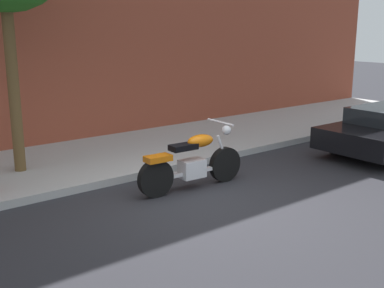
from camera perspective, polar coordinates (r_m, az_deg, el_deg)
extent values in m
plane|color=#28282D|center=(7.89, 1.19, -6.98)|extent=(60.00, 60.00, 0.00)
cube|color=#A9A9A9|center=(10.51, -10.36, -1.53)|extent=(22.71, 3.21, 0.14)
cylinder|color=black|center=(8.94, 3.86, -2.38)|extent=(0.64, 0.16, 0.64)
cylinder|color=black|center=(8.12, -4.25, -4.04)|extent=(0.64, 0.16, 0.64)
cube|color=silver|center=(8.49, 0.00, -2.85)|extent=(0.45, 0.30, 0.32)
cube|color=silver|center=(8.51, 0.00, -3.31)|extent=(1.33, 0.15, 0.06)
ellipsoid|color=#D1660C|center=(8.48, 0.99, 0.38)|extent=(0.53, 0.29, 0.22)
cube|color=black|center=(8.29, -1.02, -0.35)|extent=(0.49, 0.27, 0.10)
cube|color=#D1660C|center=(8.05, -3.99, -1.68)|extent=(0.45, 0.26, 0.10)
cylinder|color=silver|center=(8.83, 3.58, -0.70)|extent=(0.27, 0.06, 0.58)
cylinder|color=silver|center=(8.68, 3.32, 2.56)|extent=(0.07, 0.70, 0.04)
sphere|color=silver|center=(8.79, 4.02, 1.64)|extent=(0.17, 0.17, 0.17)
cylinder|color=silver|center=(8.51, -2.00, -3.52)|extent=(0.80, 0.13, 0.09)
cylinder|color=black|center=(11.27, 16.64, 0.45)|extent=(0.64, 0.22, 0.64)
cylinder|color=brown|center=(9.41, -20.12, 6.64)|extent=(0.21, 0.21, 3.54)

